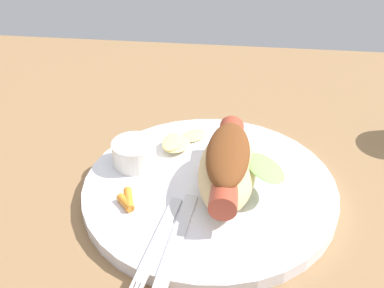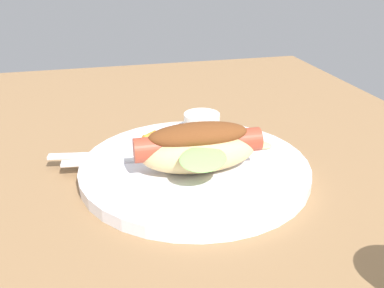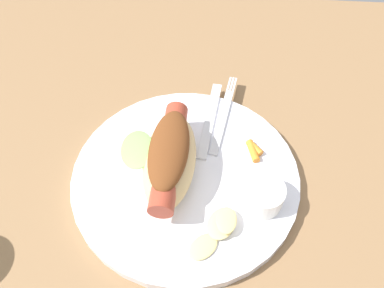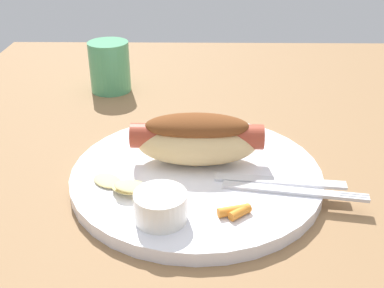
% 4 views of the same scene
% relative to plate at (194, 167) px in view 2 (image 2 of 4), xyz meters
% --- Properties ---
extents(ground_plane, '(1.20, 0.90, 0.02)m').
position_rel_plate_xyz_m(ground_plane, '(0.00, -0.02, -0.02)').
color(ground_plane, olive).
extents(plate, '(0.30, 0.30, 0.02)m').
position_rel_plate_xyz_m(plate, '(0.00, 0.00, 0.00)').
color(plate, white).
rests_on(plate, ground_plane).
extents(hot_dog, '(0.11, 0.16, 0.06)m').
position_rel_plate_xyz_m(hot_dog, '(0.02, -0.00, 0.04)').
color(hot_dog, '#DBB77A').
rests_on(hot_dog, plate).
extents(sauce_ramekin, '(0.05, 0.05, 0.03)m').
position_rel_plate_xyz_m(sauce_ramekin, '(-0.09, 0.04, 0.02)').
color(sauce_ramekin, white).
rests_on(sauce_ramekin, plate).
extents(fork, '(0.04, 0.16, 0.00)m').
position_rel_plate_xyz_m(fork, '(-0.04, -0.10, 0.01)').
color(fork, silver).
rests_on(fork, plate).
extents(knife, '(0.03, 0.15, 0.00)m').
position_rel_plate_xyz_m(knife, '(-0.02, -0.10, 0.01)').
color(knife, silver).
rests_on(knife, plate).
extents(chips_pile, '(0.07, 0.08, 0.02)m').
position_rel_plate_xyz_m(chips_pile, '(-0.04, 0.08, 0.01)').
color(chips_pile, '#E7CF7F').
rests_on(chips_pile, plate).
extents(carrot_garnish, '(0.02, 0.04, 0.01)m').
position_rel_plate_xyz_m(carrot_garnish, '(-0.09, -0.04, 0.01)').
color(carrot_garnish, orange).
rests_on(carrot_garnish, plate).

